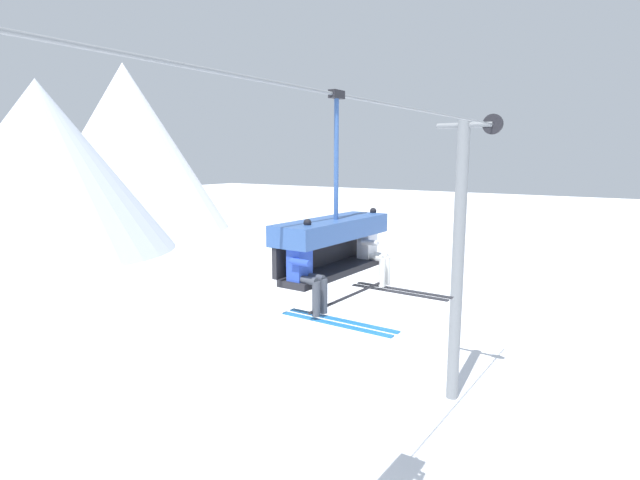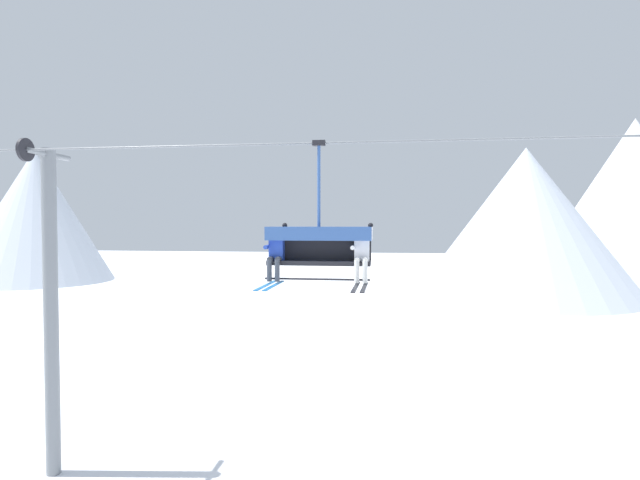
% 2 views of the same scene
% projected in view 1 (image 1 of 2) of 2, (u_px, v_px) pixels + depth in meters
% --- Properties ---
extents(mountain_peak_central, '(19.31, 19.31, 13.31)m').
position_uv_depth(mountain_peak_central, '(43.00, 167.00, 38.61)').
color(mountain_peak_central, silver).
rests_on(mountain_peak_central, ground_plane).
extents(mountain_peak_east, '(20.00, 20.00, 16.78)m').
position_uv_depth(mountain_peak_east, '(127.00, 148.00, 51.07)').
color(mountain_peak_east, white).
rests_on(mountain_peak_east, ground_plane).
extents(lift_tower_far, '(0.36, 1.88, 8.59)m').
position_uv_depth(lift_tower_far, '(459.00, 257.00, 14.83)').
color(lift_tower_far, slate).
rests_on(lift_tower_far, ground_plane).
extents(lift_cable, '(17.09, 0.05, 0.05)m').
position_uv_depth(lift_cable, '(352.00, 97.00, 7.64)').
color(lift_cable, slate).
extents(chairlift_chair, '(2.33, 0.74, 3.05)m').
position_uv_depth(chairlift_chair, '(332.00, 237.00, 7.68)').
color(chairlift_chair, '#232328').
extents(skier_blue, '(0.48, 1.70, 1.34)m').
position_uv_depth(skier_blue, '(307.00, 268.00, 6.83)').
color(skier_blue, '#2847B7').
extents(skier_white, '(0.48, 1.70, 1.34)m').
position_uv_depth(skier_white, '(374.00, 248.00, 8.38)').
color(skier_white, silver).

